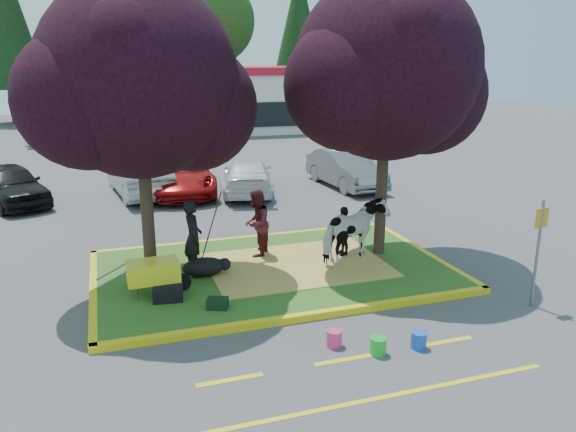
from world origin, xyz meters
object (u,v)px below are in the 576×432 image
object	(u,v)px
bucket_blue	(419,340)
car_silver	(139,175)
cow	(355,231)
wheelbarrow	(154,272)
sign_post	(539,243)
bucket_green	(378,346)
car_black	(11,185)
handler	(193,237)
calf	(204,267)
bucket_pink	(334,338)

from	to	relation	value
bucket_blue	car_silver	world-z (taller)	car_silver
cow	wheelbarrow	bearing A→B (deg)	73.20
sign_post	bucket_green	bearing A→B (deg)	-176.30
car_silver	cow	bearing A→B (deg)	107.99
bucket_blue	car_black	size ratio (longest dim) A/B	0.07
cow	car_silver	distance (m)	10.42
handler	sign_post	world-z (taller)	sign_post
wheelbarrow	car_silver	world-z (taller)	car_silver
bucket_blue	car_silver	distance (m)	14.05
handler	car_black	distance (m)	10.21
bucket_green	car_black	world-z (taller)	car_black
wheelbarrow	car_black	size ratio (longest dim) A/B	0.46
handler	sign_post	size ratio (longest dim) A/B	0.77
bucket_green	wheelbarrow	bearing A→B (deg)	134.44
handler	wheelbarrow	world-z (taller)	handler
sign_post	bucket_blue	xyz separation A→B (m)	(-3.16, -0.81, -1.23)
sign_post	car_silver	world-z (taller)	sign_post
bucket_blue	car_silver	xyz separation A→B (m)	(-3.85, 13.50, 0.63)
bucket_green	bucket_blue	world-z (taller)	bucket_green
sign_post	car_silver	distance (m)	14.50
cow	sign_post	bearing A→B (deg)	-165.17
bucket_green	cow	bearing A→B (deg)	70.93
cow	car_silver	world-z (taller)	cow
car_black	sign_post	bearing A→B (deg)	-71.51
cow	bucket_blue	distance (m)	4.19
calf	bucket_blue	size ratio (longest dim) A/B	3.27
cow	handler	bearing A→B (deg)	60.77
sign_post	car_black	world-z (taller)	sign_post
calf	sign_post	xyz separation A→B (m)	(6.23, -3.44, 1.02)
cow	calf	size ratio (longest dim) A/B	1.83
handler	wheelbarrow	bearing A→B (deg)	134.81
calf	bucket_green	size ratio (longest dim) A/B	3.17
calf	wheelbarrow	distance (m)	1.40
sign_post	car_black	size ratio (longest dim) A/B	0.54
car_black	calf	bearing A→B (deg)	-84.31
handler	wheelbarrow	size ratio (longest dim) A/B	0.90
bucket_green	bucket_pink	xyz separation A→B (m)	(-0.61, 0.51, -0.00)
bucket_blue	car_black	distance (m)	15.74
wheelbarrow	handler	bearing A→B (deg)	42.67
sign_post	car_silver	size ratio (longest dim) A/B	0.48
bucket_pink	bucket_blue	world-z (taller)	bucket_pink
cow	car_black	size ratio (longest dim) A/B	0.43
handler	wheelbarrow	xyz separation A→B (m)	(-0.99, -0.95, -0.37)
wheelbarrow	bucket_green	distance (m)	4.96
cow	wheelbarrow	size ratio (longest dim) A/B	0.93
calf	car_silver	bearing A→B (deg)	100.82
bucket_pink	bucket_blue	bearing A→B (deg)	-20.58
calf	bucket_blue	bearing A→B (deg)	-48.15
bucket_pink	bucket_blue	size ratio (longest dim) A/B	1.01
cow	car_silver	xyz separation A→B (m)	(-4.47, 9.42, -0.13)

